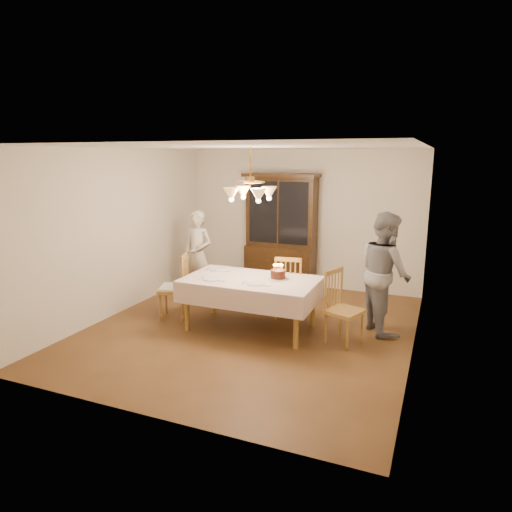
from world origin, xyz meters
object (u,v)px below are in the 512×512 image
at_px(dining_table, 251,284).
at_px(chair_far_side, 290,290).
at_px(birthday_cake, 278,275).
at_px(elderly_woman, 198,255).
at_px(china_hutch, 281,233).

xyz_separation_m(dining_table, chair_far_side, (0.37, 0.67, -0.24)).
bearing_deg(dining_table, chair_far_side, 61.01).
height_order(chair_far_side, birthday_cake, chair_far_side).
height_order(elderly_woman, birthday_cake, elderly_woman).
height_order(china_hutch, elderly_woman, china_hutch).
relative_size(china_hutch, birthday_cake, 7.20).
distance_m(elderly_woman, birthday_cake, 2.03).
height_order(dining_table, chair_far_side, chair_far_side).
bearing_deg(chair_far_side, birthday_cake, -90.34).
bearing_deg(dining_table, china_hutch, 98.44).
bearing_deg(elderly_woman, chair_far_side, -0.92).
xyz_separation_m(elderly_woman, birthday_cake, (1.82, -0.90, 0.04)).
relative_size(dining_table, china_hutch, 0.88).
xyz_separation_m(china_hutch, chair_far_side, (0.71, -1.58, -0.60)).
relative_size(dining_table, birthday_cake, 6.33).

